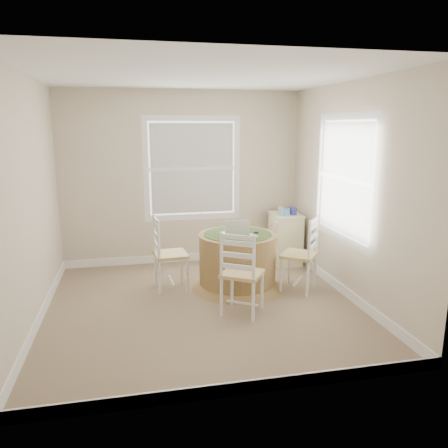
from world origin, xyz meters
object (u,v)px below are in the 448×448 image
object	(u,v)px
chair_left	(171,254)
chair_right	(299,255)
round_table	(237,258)
chair_near	(242,273)
laptop	(236,232)
corner_chest	(285,238)

from	to	relation	value
chair_left	chair_right	bearing A→B (deg)	-107.21
round_table	chair_near	xyz separation A→B (m)	(-0.14, -0.80, 0.08)
laptop	corner_chest	distance (m)	1.41
round_table	laptop	size ratio (longest dim) A/B	3.76
round_table	laptop	xyz separation A→B (m)	(-0.03, -0.02, 0.36)
chair_left	chair_right	world-z (taller)	same
corner_chest	chair_left	bearing A→B (deg)	-154.66
chair_right	corner_chest	world-z (taller)	chair_right
round_table	corner_chest	xyz separation A→B (m)	(0.97, 0.89, -0.01)
laptop	corner_chest	xyz separation A→B (m)	(1.01, 0.92, -0.36)
chair_near	round_table	bearing A→B (deg)	-67.33
round_table	chair_left	bearing A→B (deg)	-171.61
chair_right	laptop	world-z (taller)	chair_right
chair_right	laptop	size ratio (longest dim) A/B	3.00
chair_left	corner_chest	distance (m)	1.99
chair_right	corner_chest	bearing A→B (deg)	-153.79
chair_right	chair_left	bearing A→B (deg)	-65.20
chair_near	laptop	world-z (taller)	chair_near
round_table	corner_chest	distance (m)	1.32
chair_left	chair_near	world-z (taller)	same
corner_chest	chair_near	bearing A→B (deg)	-121.20
chair_left	laptop	world-z (taller)	chair_left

